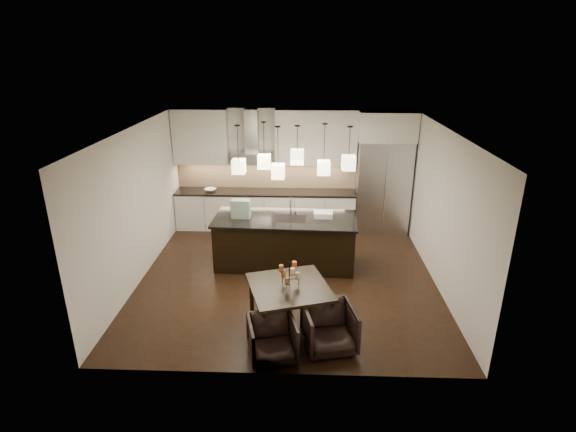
{
  "coord_description": "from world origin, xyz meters",
  "views": [
    {
      "loc": [
        0.3,
        -7.63,
        4.13
      ],
      "look_at": [
        0.0,
        0.2,
        1.15
      ],
      "focal_mm": 28.0,
      "sensor_mm": 36.0,
      "label": 1
    }
  ],
  "objects_px": {
    "island_body": "(285,242)",
    "armchair_left": "(272,339)",
    "refrigerator": "(382,187)",
    "dining_table": "(289,306)",
    "armchair_right": "(329,328)"
  },
  "relations": [
    {
      "from": "dining_table",
      "to": "armchair_right",
      "type": "distance_m",
      "value": 0.81
    },
    {
      "from": "island_body",
      "to": "armchair_left",
      "type": "xyz_separation_m",
      "value": [
        -0.05,
        -2.93,
        -0.17
      ]
    },
    {
      "from": "refrigerator",
      "to": "armchair_left",
      "type": "height_order",
      "value": "refrigerator"
    },
    {
      "from": "refrigerator",
      "to": "armchair_left",
      "type": "relative_size",
      "value": 3.23
    },
    {
      "from": "dining_table",
      "to": "armchair_right",
      "type": "xyz_separation_m",
      "value": [
        0.59,
        -0.55,
        -0.01
      ]
    },
    {
      "from": "island_body",
      "to": "refrigerator",
      "type": "bearing_deg",
      "value": 43.14
    },
    {
      "from": "refrigerator",
      "to": "dining_table",
      "type": "xyz_separation_m",
      "value": [
        -2.01,
        -4.0,
        -0.73
      ]
    },
    {
      "from": "island_body",
      "to": "armchair_left",
      "type": "relative_size",
      "value": 4.03
    },
    {
      "from": "refrigerator",
      "to": "island_body",
      "type": "relative_size",
      "value": 0.8
    },
    {
      "from": "armchair_left",
      "to": "armchair_right",
      "type": "xyz_separation_m",
      "value": [
        0.8,
        0.25,
        0.03
      ]
    },
    {
      "from": "refrigerator",
      "to": "island_body",
      "type": "bearing_deg",
      "value": -139.34
    },
    {
      "from": "refrigerator",
      "to": "armchair_right",
      "type": "relative_size",
      "value": 2.93
    },
    {
      "from": "dining_table",
      "to": "armchair_left",
      "type": "relative_size",
      "value": 1.75
    },
    {
      "from": "dining_table",
      "to": "armchair_left",
      "type": "xyz_separation_m",
      "value": [
        -0.21,
        -0.79,
        -0.05
      ]
    },
    {
      "from": "island_body",
      "to": "armchair_left",
      "type": "height_order",
      "value": "island_body"
    }
  ]
}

